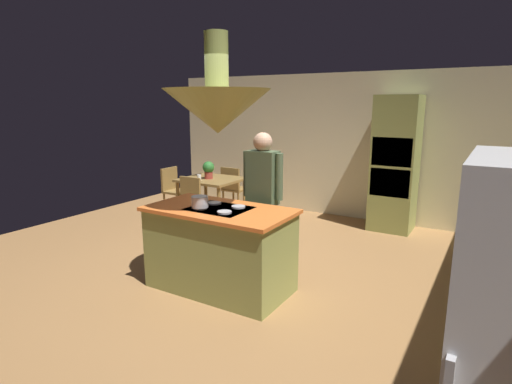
{
  "coord_description": "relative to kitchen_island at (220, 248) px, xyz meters",
  "views": [
    {
      "loc": [
        2.54,
        -3.66,
        2.03
      ],
      "look_at": [
        0.1,
        0.4,
        1.0
      ],
      "focal_mm": 28.79,
      "sensor_mm": 36.0,
      "label": 1
    }
  ],
  "objects": [
    {
      "name": "ground",
      "position": [
        0.0,
        0.2,
        -0.46
      ],
      "size": [
        8.16,
        8.16,
        0.0
      ],
      "primitive_type": "plane",
      "color": "#9E7042"
    },
    {
      "name": "wall_back",
      "position": [
        0.0,
        3.65,
        0.81
      ],
      "size": [
        6.8,
        0.1,
        2.55
      ],
      "primitive_type": "cube",
      "color": "beige",
      "rests_on": "ground"
    },
    {
      "name": "kitchen_island",
      "position": [
        0.0,
        0.0,
        0.0
      ],
      "size": [
        1.59,
        0.86,
        0.94
      ],
      "color": "#8C934C",
      "rests_on": "ground"
    },
    {
      "name": "oven_tower",
      "position": [
        1.1,
        3.24,
        0.61
      ],
      "size": [
        0.66,
        0.62,
        2.15
      ],
      "color": "#8C934C",
      "rests_on": "ground"
    },
    {
      "name": "dining_table",
      "position": [
        -1.7,
        2.1,
        0.19
      ],
      "size": [
        0.98,
        0.89,
        0.76
      ],
      "color": "olive",
      "rests_on": "ground"
    },
    {
      "name": "person_at_island",
      "position": [
        0.13,
        0.7,
        0.51
      ],
      "size": [
        0.53,
        0.23,
        1.7
      ],
      "color": "tan",
      "rests_on": "ground"
    },
    {
      "name": "range_hood",
      "position": [
        0.0,
        -0.0,
        1.51
      ],
      "size": [
        1.1,
        1.1,
        1.0
      ],
      "color": "#8C934C"
    },
    {
      "name": "pendant_light_over_table",
      "position": [
        -1.7,
        2.1,
        1.4
      ],
      "size": [
        0.32,
        0.32,
        0.82
      ],
      "color": "beige"
    },
    {
      "name": "chair_facing_island",
      "position": [
        -1.7,
        1.43,
        0.04
      ],
      "size": [
        0.4,
        0.4,
        0.87
      ],
      "color": "olive",
      "rests_on": "ground"
    },
    {
      "name": "chair_by_back_wall",
      "position": [
        -1.7,
        2.77,
        0.04
      ],
      "size": [
        0.4,
        0.4,
        0.87
      ],
      "rotation": [
        0.0,
        0.0,
        3.14
      ],
      "color": "olive",
      "rests_on": "ground"
    },
    {
      "name": "chair_at_corner",
      "position": [
        -2.57,
        2.1,
        0.04
      ],
      "size": [
        0.4,
        0.4,
        0.87
      ],
      "rotation": [
        0.0,
        0.0,
        1.57
      ],
      "color": "olive",
      "rests_on": "ground"
    },
    {
      "name": "potted_plant_on_table",
      "position": [
        -1.72,
        2.05,
        0.46
      ],
      "size": [
        0.2,
        0.2,
        0.3
      ],
      "color": "#99382D",
      "rests_on": "dining_table"
    },
    {
      "name": "cup_on_table",
      "position": [
        -1.79,
        1.88,
        0.34
      ],
      "size": [
        0.07,
        0.07,
        0.09
      ],
      "primitive_type": "cylinder",
      "color": "white",
      "rests_on": "dining_table"
    },
    {
      "name": "cooking_pot_on_cooktop",
      "position": [
        -0.16,
        -0.13,
        0.54
      ],
      "size": [
        0.18,
        0.18,
        0.12
      ],
      "primitive_type": "cylinder",
      "color": "#B2B2B7",
      "rests_on": "kitchen_island"
    }
  ]
}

